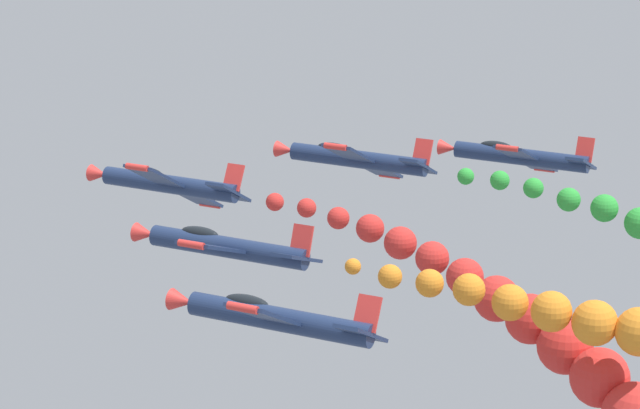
# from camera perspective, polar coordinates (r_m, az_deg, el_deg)

# --- Properties ---
(airplane_lead) EXTENTS (8.51, 10.35, 5.01)m
(airplane_lead) POSITION_cam_1_polar(r_m,az_deg,el_deg) (83.21, -6.30, 0.86)
(airplane_lead) COLOR navy
(smoke_trail_lead) EXTENTS (10.31, 25.35, 7.11)m
(smoke_trail_lead) POSITION_cam_1_polar(r_m,az_deg,el_deg) (69.93, 9.04, -5.41)
(smoke_trail_lead) COLOR red
(airplane_left_inner) EXTENTS (9.03, 10.35, 3.82)m
(airplane_left_inner) POSITION_cam_1_polar(r_m,az_deg,el_deg) (72.11, -3.92, -1.73)
(airplane_left_inner) COLOR navy
(smoke_trail_left_inner) EXTENTS (2.40, 15.97, 2.72)m
(smoke_trail_left_inner) POSITION_cam_1_polar(r_m,az_deg,el_deg) (66.06, 9.64, -4.41)
(smoke_trail_left_inner) COLOR orange
(airplane_right_inner) EXTENTS (8.78, 10.35, 4.45)m
(airplane_right_inner) POSITION_cam_1_polar(r_m,az_deg,el_deg) (85.86, 1.48, 1.91)
(airplane_right_inner) COLOR navy
(airplane_left_outer) EXTENTS (8.57, 10.35, 4.88)m
(airplane_left_outer) POSITION_cam_1_polar(r_m,az_deg,el_deg) (62.43, -1.82, -4.70)
(airplane_left_outer) COLOR navy
(airplane_right_outer) EXTENTS (8.95, 10.35, 4.05)m
(airplane_right_outer) POSITION_cam_1_polar(r_m,az_deg,el_deg) (91.44, 8.19, 1.99)
(airplane_right_outer) COLOR navy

